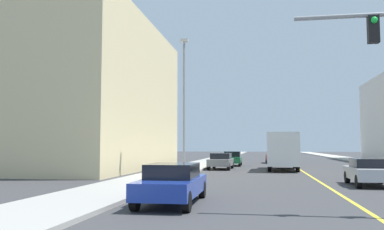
{
  "coord_description": "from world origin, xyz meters",
  "views": [
    {
      "loc": [
        -3.13,
        -4.41,
        1.99
      ],
      "look_at": [
        -6.22,
        13.57,
        3.38
      ],
      "focal_mm": 37.99,
      "sensor_mm": 36.0,
      "label": 1
    }
  ],
  "objects_px": {
    "car_green": "(232,158)",
    "car_blue": "(172,183)",
    "car_silver": "(370,171)",
    "delivery_truck": "(283,150)",
    "car_red": "(274,157)",
    "car_gray": "(221,161)",
    "street_lamp": "(184,99)"
  },
  "relations": [
    {
      "from": "car_silver",
      "to": "car_gray",
      "type": "height_order",
      "value": "car_gray"
    },
    {
      "from": "street_lamp",
      "to": "car_blue",
      "type": "bearing_deg",
      "value": -80.81
    },
    {
      "from": "car_blue",
      "to": "car_silver",
      "type": "bearing_deg",
      "value": -137.89
    },
    {
      "from": "car_green",
      "to": "car_blue",
      "type": "height_order",
      "value": "car_green"
    },
    {
      "from": "car_red",
      "to": "delivery_truck",
      "type": "xyz_separation_m",
      "value": [
        0.29,
        -13.9,
        0.87
      ]
    },
    {
      "from": "car_silver",
      "to": "car_gray",
      "type": "relative_size",
      "value": 0.93
    },
    {
      "from": "car_green",
      "to": "delivery_truck",
      "type": "height_order",
      "value": "delivery_truck"
    },
    {
      "from": "car_red",
      "to": "car_gray",
      "type": "relative_size",
      "value": 0.95
    },
    {
      "from": "street_lamp",
      "to": "car_red",
      "type": "bearing_deg",
      "value": 72.59
    },
    {
      "from": "car_green",
      "to": "car_blue",
      "type": "relative_size",
      "value": 0.89
    },
    {
      "from": "car_silver",
      "to": "delivery_truck",
      "type": "relative_size",
      "value": 0.5
    },
    {
      "from": "car_silver",
      "to": "delivery_truck",
      "type": "xyz_separation_m",
      "value": [
        -3.61,
        12.63,
        0.9
      ]
    },
    {
      "from": "car_red",
      "to": "car_gray",
      "type": "bearing_deg",
      "value": -111.13
    },
    {
      "from": "car_silver",
      "to": "car_green",
      "type": "distance_m",
      "value": 21.02
    },
    {
      "from": "car_gray",
      "to": "delivery_truck",
      "type": "height_order",
      "value": "delivery_truck"
    },
    {
      "from": "street_lamp",
      "to": "car_red",
      "type": "distance_m",
      "value": 22.51
    },
    {
      "from": "car_silver",
      "to": "car_blue",
      "type": "height_order",
      "value": "car_blue"
    },
    {
      "from": "delivery_truck",
      "to": "car_green",
      "type": "bearing_deg",
      "value": 126.54
    },
    {
      "from": "car_green",
      "to": "car_red",
      "type": "height_order",
      "value": "car_red"
    },
    {
      "from": "car_red",
      "to": "car_gray",
      "type": "distance_m",
      "value": 14.31
    },
    {
      "from": "street_lamp",
      "to": "car_green",
      "type": "xyz_separation_m",
      "value": [
        2.28,
        13.87,
        -4.45
      ]
    },
    {
      "from": "car_green",
      "to": "car_silver",
      "type": "bearing_deg",
      "value": 112.48
    },
    {
      "from": "car_gray",
      "to": "delivery_truck",
      "type": "xyz_separation_m",
      "value": [
        5.14,
        -0.43,
        0.89
      ]
    },
    {
      "from": "car_silver",
      "to": "delivery_truck",
      "type": "bearing_deg",
      "value": 106.96
    },
    {
      "from": "car_gray",
      "to": "delivery_truck",
      "type": "relative_size",
      "value": 0.54
    },
    {
      "from": "car_green",
      "to": "car_gray",
      "type": "distance_m",
      "value": 6.3
    },
    {
      "from": "car_gray",
      "to": "car_silver",
      "type": "bearing_deg",
      "value": 125.21
    },
    {
      "from": "car_green",
      "to": "delivery_truck",
      "type": "distance_m",
      "value": 8.2
    },
    {
      "from": "car_blue",
      "to": "car_gray",
      "type": "xyz_separation_m",
      "value": [
        -0.38,
        20.8,
        0.01
      ]
    },
    {
      "from": "street_lamp",
      "to": "car_red",
      "type": "xyz_separation_m",
      "value": [
        6.6,
        21.05,
        -4.43
      ]
    },
    {
      "from": "car_blue",
      "to": "car_green",
      "type": "bearing_deg",
      "value": -90.96
    },
    {
      "from": "car_green",
      "to": "car_blue",
      "type": "bearing_deg",
      "value": 89.15
    }
  ]
}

